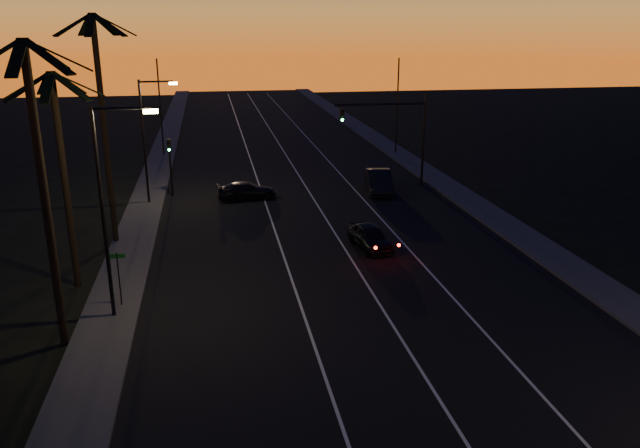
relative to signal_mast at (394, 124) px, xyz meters
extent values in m
cube|color=black|center=(-7.14, -9.99, -4.78)|extent=(20.00, 170.00, 0.01)
cube|color=#3B3C39|center=(-18.34, -9.99, -4.70)|extent=(2.40, 170.00, 0.16)
cube|color=#3B3C39|center=(4.06, -9.99, -4.70)|extent=(2.40, 170.00, 0.16)
cube|color=silver|center=(-10.14, -9.99, -4.76)|extent=(0.12, 160.00, 0.01)
cube|color=silver|center=(-6.64, -9.99, -4.76)|extent=(0.12, 160.00, 0.01)
cube|color=silver|center=(-3.14, -9.99, -4.76)|extent=(0.12, 160.00, 0.01)
cylinder|color=black|center=(-19.74, -21.99, 0.97)|extent=(0.32, 0.32, 11.50)
cube|color=black|center=(-18.71, -21.73, 6.15)|extent=(2.18, 0.92, 1.18)
cube|color=black|center=(-19.30, -21.03, 6.15)|extent=(1.25, 2.12, 1.18)
cube|color=black|center=(-20.22, -21.05, 6.15)|extent=(1.34, 2.09, 1.18)
cube|color=black|center=(-19.71, -23.05, 6.15)|extent=(0.45, 2.16, 1.18)
cube|color=black|center=(-18.89, -22.63, 6.15)|extent=(1.95, 1.61, 1.18)
cylinder|color=black|center=(-20.34, -15.99, 0.22)|extent=(0.32, 0.32, 10.00)
cube|color=black|center=(-19.31, -15.73, 4.65)|extent=(2.18, 0.92, 1.18)
cube|color=black|center=(-19.90, -15.03, 4.65)|extent=(1.25, 2.12, 1.18)
cube|color=black|center=(-20.82, -15.05, 4.65)|extent=(1.34, 2.09, 1.18)
cube|color=black|center=(-21.37, -15.78, 4.65)|extent=(2.18, 0.82, 1.18)
cube|color=black|center=(-21.15, -16.67, 4.65)|extent=(1.90, 1.69, 1.18)
cube|color=black|center=(-20.31, -17.05, 4.65)|extent=(0.45, 2.16, 1.18)
cube|color=black|center=(-19.49, -16.63, 4.65)|extent=(1.95, 1.61, 1.18)
cylinder|color=black|center=(-19.34, -9.99, 1.47)|extent=(0.32, 0.32, 12.50)
cube|color=black|center=(-18.31, -9.73, 7.15)|extent=(2.18, 0.92, 1.18)
cube|color=black|center=(-18.90, -9.03, 7.15)|extent=(1.25, 2.12, 1.18)
cube|color=black|center=(-19.82, -9.05, 7.15)|extent=(1.34, 2.09, 1.18)
cube|color=black|center=(-20.37, -9.78, 7.15)|extent=(2.18, 0.82, 1.18)
cube|color=black|center=(-20.15, -10.67, 7.15)|extent=(1.90, 1.69, 1.18)
cube|color=black|center=(-19.31, -11.05, 7.15)|extent=(0.45, 2.16, 1.18)
cube|color=black|center=(-18.49, -10.63, 7.15)|extent=(1.95, 1.61, 1.18)
cylinder|color=black|center=(-18.14, -19.99, -0.28)|extent=(0.16, 0.16, 9.00)
cylinder|color=black|center=(-17.04, -19.99, 4.07)|extent=(2.20, 0.12, 0.12)
cube|color=#FFD066|center=(-15.94, -19.99, 3.94)|extent=(0.55, 0.26, 0.16)
cylinder|color=black|center=(-18.14, -1.99, -0.53)|extent=(0.16, 0.16, 8.50)
cylinder|color=black|center=(-17.04, -1.99, 3.57)|extent=(2.20, 0.12, 0.12)
cube|color=#FFD066|center=(-15.94, -1.99, 3.44)|extent=(0.55, 0.26, 0.16)
cylinder|color=black|center=(-17.94, -18.99, -3.48)|extent=(0.06, 0.06, 2.60)
cube|color=#0E5519|center=(-17.94, -18.99, -2.33)|extent=(0.70, 0.03, 0.20)
cylinder|color=black|center=(2.36, 0.01, -1.28)|extent=(0.20, 0.20, 7.00)
cylinder|color=black|center=(-1.14, 0.01, 1.52)|extent=(7.00, 0.16, 0.16)
cube|color=black|center=(-4.04, 0.01, 0.77)|extent=(0.32, 0.28, 1.00)
sphere|color=black|center=(-4.04, -0.16, 1.09)|extent=(0.20, 0.20, 0.20)
sphere|color=black|center=(-4.04, -0.16, 0.77)|extent=(0.20, 0.20, 0.20)
sphere|color=#14FF59|center=(-4.04, -0.16, 0.45)|extent=(0.20, 0.20, 0.20)
cylinder|color=black|center=(-16.64, 0.01, -2.68)|extent=(0.14, 0.14, 4.20)
cube|color=black|center=(-16.64, 0.01, -1.08)|extent=(0.28, 0.25, 0.90)
sphere|color=black|center=(-16.64, -0.14, -0.80)|extent=(0.18, 0.18, 0.18)
sphere|color=black|center=(-16.64, -0.14, -1.08)|extent=(0.18, 0.18, 0.18)
sphere|color=#14FF59|center=(-16.64, -0.14, -1.36)|extent=(0.18, 0.18, 0.18)
cylinder|color=black|center=(-18.14, 15.01, -0.28)|extent=(0.14, 0.14, 9.00)
cylinder|color=black|center=(3.86, 12.01, -0.28)|extent=(0.14, 0.14, 9.00)
imported|color=black|center=(-5.21, -13.37, -4.11)|extent=(2.10, 4.07, 1.32)
sphere|color=#FF0F05|center=(-5.54, -15.76, -3.90)|extent=(0.18, 0.18, 0.18)
sphere|color=#FF0F05|center=(-4.23, -15.57, -3.90)|extent=(0.18, 0.18, 0.18)
imported|color=black|center=(-1.53, -1.64, -3.95)|extent=(2.46, 5.17, 1.64)
imported|color=black|center=(-11.32, -1.93, -4.16)|extent=(4.37, 2.11, 1.23)
camera|label=1|loc=(-13.70, -45.22, 7.17)|focal=35.00mm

